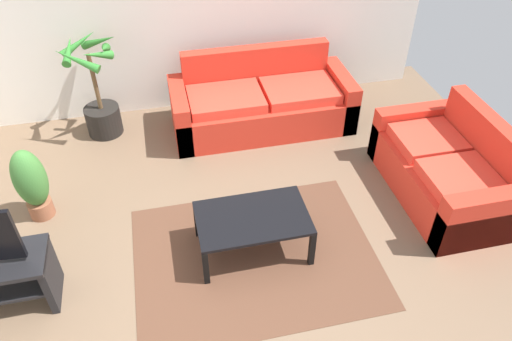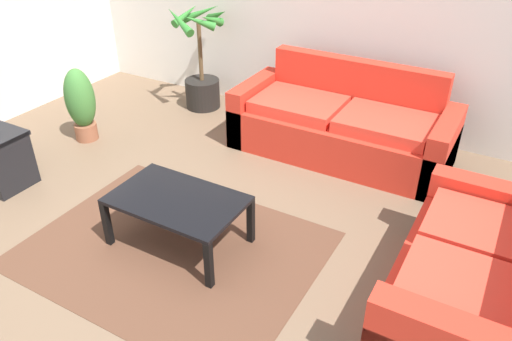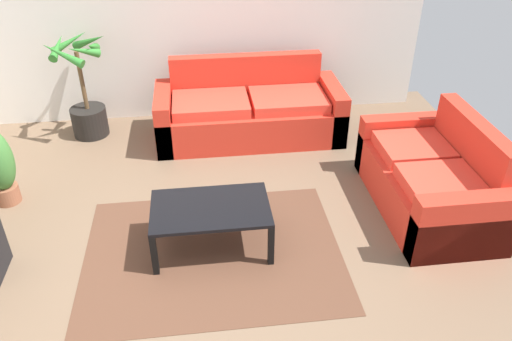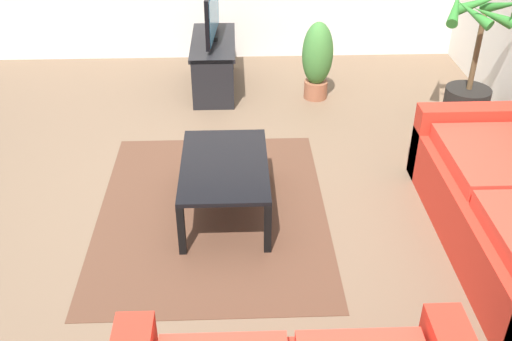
# 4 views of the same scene
# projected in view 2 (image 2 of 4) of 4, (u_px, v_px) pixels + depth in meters

# --- Properties ---
(ground_plane) EXTENTS (6.60, 6.60, 0.00)m
(ground_plane) POSITION_uv_depth(u_px,v_px,m) (140.00, 256.00, 3.80)
(ground_plane) COLOR brown
(couch_main) EXTENTS (2.18, 0.90, 0.90)m
(couch_main) POSITION_uv_depth(u_px,v_px,m) (342.00, 126.00, 5.03)
(couch_main) COLOR red
(couch_main) RESTS_ON ground
(couch_loveseat) EXTENTS (0.90, 1.62, 0.90)m
(couch_loveseat) POSITION_uv_depth(u_px,v_px,m) (476.00, 282.00, 3.14)
(couch_loveseat) COLOR red
(couch_loveseat) RESTS_ON ground
(coffee_table) EXTENTS (1.00, 0.63, 0.42)m
(coffee_table) POSITION_uv_depth(u_px,v_px,m) (177.00, 204.00, 3.75)
(coffee_table) COLOR black
(coffee_table) RESTS_ON ground
(area_rug) EXTENTS (2.20, 1.70, 0.01)m
(area_rug) POSITION_uv_depth(u_px,v_px,m) (173.00, 249.00, 3.87)
(area_rug) COLOR #513323
(area_rug) RESTS_ON ground
(potted_palm) EXTENTS (0.70, 0.74, 1.23)m
(potted_palm) POSITION_uv_depth(u_px,v_px,m) (202.00, 72.00, 5.96)
(potted_palm) COLOR black
(potted_palm) RESTS_ON ground
(potted_plant_small) EXTENTS (0.31, 0.31, 0.80)m
(potted_plant_small) POSITION_uv_depth(u_px,v_px,m) (81.00, 103.00, 5.24)
(potted_plant_small) COLOR brown
(potted_plant_small) RESTS_ON ground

